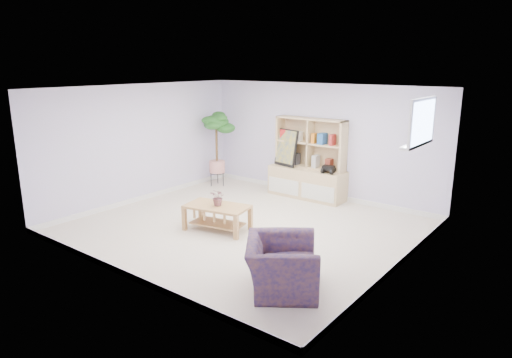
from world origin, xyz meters
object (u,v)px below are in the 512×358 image
Objects in this scene: storage_unit at (308,159)px; coffee_table at (217,218)px; armchair at (282,262)px; floor_tree at (217,149)px.

storage_unit is 1.57× the size of coffee_table.
storage_unit reaches higher than armchair.
storage_unit is 1.67× the size of armchair.
armchair is at bearing -39.18° from coffee_table.
armchair is at bearing -62.81° from storage_unit.
floor_tree is at bearing -168.24° from storage_unit.
coffee_table is 2.35m from armchair.
floor_tree is at bearing 120.65° from coffee_table.
armchair is (1.91, -3.71, -0.47)m from storage_unit.
armchair is (4.08, -3.26, -0.49)m from floor_tree.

